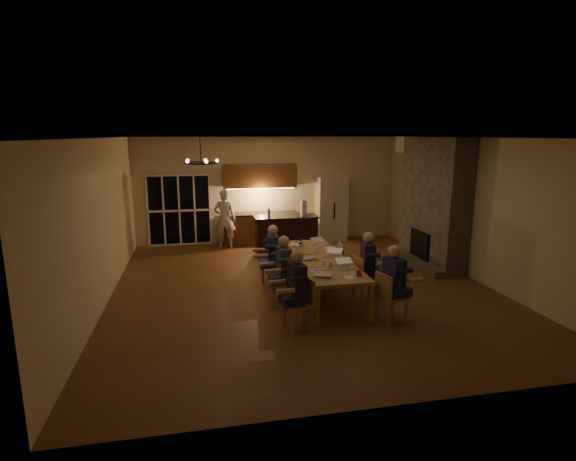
# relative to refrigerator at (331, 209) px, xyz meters

# --- Properties ---
(floor) EXTENTS (9.00, 9.00, 0.00)m
(floor) POSITION_rel_refrigerator_xyz_m (-1.90, -4.15, -1.00)
(floor) COLOR brown
(floor) RESTS_ON ground
(back_wall) EXTENTS (8.00, 0.04, 3.20)m
(back_wall) POSITION_rel_refrigerator_xyz_m (-1.90, 0.37, 0.60)
(back_wall) COLOR #C4B28B
(back_wall) RESTS_ON ground
(left_wall) EXTENTS (0.04, 9.00, 3.20)m
(left_wall) POSITION_rel_refrigerator_xyz_m (-5.92, -4.15, 0.60)
(left_wall) COLOR #C4B28B
(left_wall) RESTS_ON ground
(right_wall) EXTENTS (0.04, 9.00, 3.20)m
(right_wall) POSITION_rel_refrigerator_xyz_m (2.12, -4.15, 0.60)
(right_wall) COLOR #C4B28B
(right_wall) RESTS_ON ground
(ceiling) EXTENTS (8.00, 9.00, 0.04)m
(ceiling) POSITION_rel_refrigerator_xyz_m (-1.90, -4.15, 2.22)
(ceiling) COLOR white
(ceiling) RESTS_ON back_wall
(french_doors) EXTENTS (1.86, 0.08, 2.10)m
(french_doors) POSITION_rel_refrigerator_xyz_m (-4.60, 0.32, 0.05)
(french_doors) COLOR black
(french_doors) RESTS_ON ground
(fireplace) EXTENTS (0.58, 2.50, 3.20)m
(fireplace) POSITION_rel_refrigerator_xyz_m (1.80, -2.95, 0.60)
(fireplace) COLOR #5F584B
(fireplace) RESTS_ON ground
(kitchenette) EXTENTS (2.24, 0.68, 2.40)m
(kitchenette) POSITION_rel_refrigerator_xyz_m (-2.20, 0.05, 0.20)
(kitchenette) COLOR brown
(kitchenette) RESTS_ON ground
(refrigerator) EXTENTS (0.90, 0.68, 2.00)m
(refrigerator) POSITION_rel_refrigerator_xyz_m (0.00, 0.00, 0.00)
(refrigerator) COLOR beige
(refrigerator) RESTS_ON ground
(dining_table) EXTENTS (1.10, 3.35, 0.75)m
(dining_table) POSITION_rel_refrigerator_xyz_m (-1.62, -4.57, -0.62)
(dining_table) COLOR #A37641
(dining_table) RESTS_ON ground
(bar_island) EXTENTS (1.75, 0.68, 1.08)m
(bar_island) POSITION_rel_refrigerator_xyz_m (-1.70, -1.38, -0.46)
(bar_island) COLOR black
(bar_island) RESTS_ON ground
(chair_left_near) EXTENTS (0.51, 0.51, 0.89)m
(chair_left_near) POSITION_rel_refrigerator_xyz_m (-2.46, -6.21, -0.55)
(chair_left_near) COLOR tan
(chair_left_near) RESTS_ON ground
(chair_left_mid) EXTENTS (0.51, 0.51, 0.89)m
(chair_left_mid) POSITION_rel_refrigerator_xyz_m (-2.50, -5.06, -0.55)
(chair_left_mid) COLOR tan
(chair_left_mid) RESTS_ON ground
(chair_left_far) EXTENTS (0.56, 0.56, 0.89)m
(chair_left_far) POSITION_rel_refrigerator_xyz_m (-2.47, -3.89, -0.55)
(chair_left_far) COLOR tan
(chair_left_far) RESTS_ON ground
(chair_right_near) EXTENTS (0.54, 0.54, 0.89)m
(chair_right_near) POSITION_rel_refrigerator_xyz_m (-0.75, -6.22, -0.55)
(chair_right_near) COLOR tan
(chair_right_near) RESTS_ON ground
(chair_right_mid) EXTENTS (0.50, 0.50, 0.89)m
(chair_right_mid) POSITION_rel_refrigerator_xyz_m (-0.80, -5.09, -0.55)
(chair_right_mid) COLOR tan
(chair_right_mid) RESTS_ON ground
(chair_right_far) EXTENTS (0.48, 0.48, 0.89)m
(chair_right_far) POSITION_rel_refrigerator_xyz_m (-0.79, -4.03, -0.55)
(chair_right_far) COLOR tan
(chair_right_far) RESTS_ON ground
(person_left_near) EXTENTS (0.66, 0.66, 1.38)m
(person_left_near) POSITION_rel_refrigerator_xyz_m (-2.48, -6.19, -0.31)
(person_left_near) COLOR #21232B
(person_left_near) RESTS_ON ground
(person_right_near) EXTENTS (0.71, 0.71, 1.38)m
(person_right_near) POSITION_rel_refrigerator_xyz_m (-0.72, -6.18, -0.31)
(person_right_near) COLOR #1E274C
(person_right_near) RESTS_ON ground
(person_left_mid) EXTENTS (0.63, 0.63, 1.38)m
(person_left_mid) POSITION_rel_refrigerator_xyz_m (-2.48, -5.08, -0.31)
(person_left_mid) COLOR #3B4046
(person_left_mid) RESTS_ON ground
(person_right_mid) EXTENTS (0.68, 0.68, 1.38)m
(person_right_mid) POSITION_rel_refrigerator_xyz_m (-0.77, -5.07, -0.31)
(person_right_mid) COLOR #21232B
(person_right_mid) RESTS_ON ground
(person_left_far) EXTENTS (0.64, 0.64, 1.38)m
(person_left_far) POSITION_rel_refrigerator_xyz_m (-2.51, -3.99, -0.31)
(person_left_far) COLOR #1E274C
(person_left_far) RESTS_ON ground
(standing_person) EXTENTS (0.70, 0.53, 1.73)m
(standing_person) POSITION_rel_refrigerator_xyz_m (-3.31, -0.33, -0.13)
(standing_person) COLOR silver
(standing_person) RESTS_ON ground
(chandelier) EXTENTS (0.62, 0.62, 0.03)m
(chandelier) POSITION_rel_refrigerator_xyz_m (-3.97, -4.74, 1.75)
(chandelier) COLOR black
(chandelier) RESTS_ON ceiling
(laptop_a) EXTENTS (0.39, 0.36, 0.23)m
(laptop_a) POSITION_rel_refrigerator_xyz_m (-1.89, -5.69, -0.14)
(laptop_a) COLOR silver
(laptop_a) RESTS_ON dining_table
(laptop_b) EXTENTS (0.34, 0.30, 0.23)m
(laptop_b) POSITION_rel_refrigerator_xyz_m (-1.33, -5.35, -0.14)
(laptop_b) COLOR silver
(laptop_b) RESTS_ON dining_table
(laptop_c) EXTENTS (0.37, 0.34, 0.23)m
(laptop_c) POSITION_rel_refrigerator_xyz_m (-1.87, -4.53, -0.14)
(laptop_c) COLOR silver
(laptop_c) RESTS_ON dining_table
(laptop_d) EXTENTS (0.42, 0.41, 0.23)m
(laptop_d) POSITION_rel_refrigerator_xyz_m (-1.34, -4.56, -0.14)
(laptop_d) COLOR silver
(laptop_d) RESTS_ON dining_table
(laptop_e) EXTENTS (0.38, 0.36, 0.23)m
(laptop_e) POSITION_rel_refrigerator_xyz_m (-1.83, -3.40, -0.14)
(laptop_e) COLOR silver
(laptop_e) RESTS_ON dining_table
(laptop_f) EXTENTS (0.40, 0.38, 0.23)m
(laptop_f) POSITION_rel_refrigerator_xyz_m (-1.32, -3.52, -0.14)
(laptop_f) COLOR silver
(laptop_f) RESTS_ON dining_table
(mug_front) EXTENTS (0.07, 0.07, 0.10)m
(mug_front) POSITION_rel_refrigerator_xyz_m (-1.70, -5.09, -0.20)
(mug_front) COLOR white
(mug_front) RESTS_ON dining_table
(mug_mid) EXTENTS (0.09, 0.09, 0.10)m
(mug_mid) POSITION_rel_refrigerator_xyz_m (-1.55, -4.02, -0.20)
(mug_mid) COLOR white
(mug_mid) RESTS_ON dining_table
(mug_back) EXTENTS (0.08, 0.08, 0.10)m
(mug_back) POSITION_rel_refrigerator_xyz_m (-1.93, -3.79, -0.20)
(mug_back) COLOR white
(mug_back) RESTS_ON dining_table
(redcup_near) EXTENTS (0.10, 0.10, 0.12)m
(redcup_near) POSITION_rel_refrigerator_xyz_m (-1.25, -5.86, -0.19)
(redcup_near) COLOR red
(redcup_near) RESTS_ON dining_table
(redcup_mid) EXTENTS (0.09, 0.09, 0.12)m
(redcup_mid) POSITION_rel_refrigerator_xyz_m (-2.03, -4.18, -0.19)
(redcup_mid) COLOR red
(redcup_mid) RESTS_ON dining_table
(can_silver) EXTENTS (0.07, 0.07, 0.12)m
(can_silver) POSITION_rel_refrigerator_xyz_m (-1.61, -5.27, -0.19)
(can_silver) COLOR #B2B2B7
(can_silver) RESTS_ON dining_table
(can_cola) EXTENTS (0.07, 0.07, 0.12)m
(can_cola) POSITION_rel_refrigerator_xyz_m (-1.72, -3.23, -0.19)
(can_cola) COLOR #3F0F0C
(can_cola) RESTS_ON dining_table
(can_right) EXTENTS (0.06, 0.06, 0.12)m
(can_right) POSITION_rel_refrigerator_xyz_m (-1.25, -4.23, -0.19)
(can_right) COLOR #B2B2B7
(can_right) RESTS_ON dining_table
(plate_near) EXTENTS (0.28, 0.28, 0.02)m
(plate_near) POSITION_rel_refrigerator_xyz_m (-1.23, -5.05, -0.24)
(plate_near) COLOR white
(plate_near) RESTS_ON dining_table
(plate_left) EXTENTS (0.23, 0.23, 0.02)m
(plate_left) POSITION_rel_refrigerator_xyz_m (-1.93, -5.44, -0.24)
(plate_left) COLOR white
(plate_left) RESTS_ON dining_table
(plate_far) EXTENTS (0.26, 0.26, 0.02)m
(plate_far) POSITION_rel_refrigerator_xyz_m (-1.18, -3.80, -0.24)
(plate_far) COLOR white
(plate_far) RESTS_ON dining_table
(notepad) EXTENTS (0.17, 0.22, 0.01)m
(notepad) POSITION_rel_refrigerator_xyz_m (-1.47, -5.94, -0.24)
(notepad) COLOR white
(notepad) RESTS_ON dining_table
(bar_bottle) EXTENTS (0.07, 0.07, 0.24)m
(bar_bottle) POSITION_rel_refrigerator_xyz_m (-2.18, -1.45, 0.20)
(bar_bottle) COLOR #99999E
(bar_bottle) RESTS_ON bar_island
(bar_blender) EXTENTS (0.15, 0.15, 0.42)m
(bar_blender) POSITION_rel_refrigerator_xyz_m (-1.21, -1.38, 0.29)
(bar_blender) COLOR silver
(bar_blender) RESTS_ON bar_island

